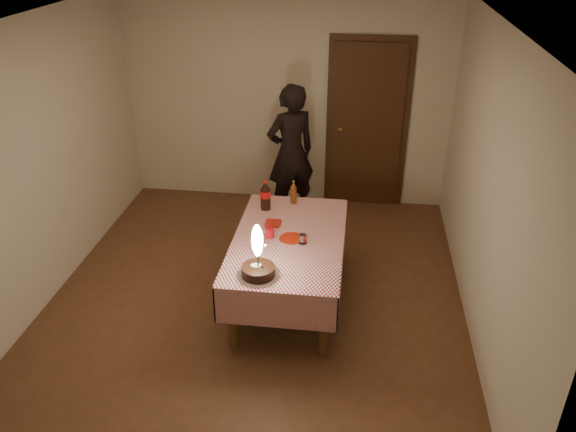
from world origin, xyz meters
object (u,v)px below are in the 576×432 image
object	(u,v)px
red_plate	(291,238)
photographer	(291,153)
red_cup	(270,233)
cola_bottle	(265,195)
dining_table	(289,247)
birthday_cake	(258,264)
clear_cup	(303,239)
amber_bottle_left	(294,193)

from	to	relation	value
red_plate	photographer	distance (m)	1.76
red_cup	photographer	distance (m)	1.75
cola_bottle	red_plate	bearing A→B (deg)	-59.18
cola_bottle	photographer	size ratio (longest dim) A/B	0.19
red_cup	photographer	world-z (taller)	photographer
dining_table	red_cup	size ratio (longest dim) A/B	17.20
red_cup	cola_bottle	bearing A→B (deg)	103.24
birthday_cake	clear_cup	bearing A→B (deg)	61.08
dining_table	photographer	size ratio (longest dim) A/B	1.03
red_cup	birthday_cake	bearing A→B (deg)	-89.64
clear_cup	cola_bottle	distance (m)	0.77
dining_table	clear_cup	distance (m)	0.21
dining_table	red_plate	distance (m)	0.10
red_plate	amber_bottle_left	size ratio (longest dim) A/B	0.86
red_cup	photographer	bearing A→B (deg)	90.82
dining_table	red_plate	world-z (taller)	red_plate
red_plate	cola_bottle	distance (m)	0.66
cola_bottle	amber_bottle_left	distance (m)	0.32
photographer	cola_bottle	bearing A→B (deg)	-95.09
dining_table	red_cup	xyz separation A→B (m)	(-0.18, -0.01, 0.14)
red_cup	amber_bottle_left	world-z (taller)	amber_bottle_left
birthday_cake	amber_bottle_left	bearing A→B (deg)	84.56
dining_table	photographer	xyz separation A→B (m)	(-0.20, 1.74, 0.24)
red_plate	clear_cup	bearing A→B (deg)	-31.05
clear_cup	photographer	xyz separation A→B (m)	(-0.34, 1.82, 0.10)
clear_cup	amber_bottle_left	xyz separation A→B (m)	(-0.18, 0.79, 0.07)
red_plate	clear_cup	distance (m)	0.14
clear_cup	birthday_cake	bearing A→B (deg)	-118.92
birthday_cake	clear_cup	world-z (taller)	birthday_cake
birthday_cake	photographer	size ratio (longest dim) A/B	0.29
red_plate	photographer	bearing A→B (deg)	97.30
red_plate	clear_cup	size ratio (longest dim) A/B	2.44
red_cup	clear_cup	size ratio (longest dim) A/B	1.11
amber_bottle_left	cola_bottle	bearing A→B (deg)	-147.60
clear_cup	cola_bottle	world-z (taller)	cola_bottle
dining_table	birthday_cake	xyz separation A→B (m)	(-0.17, -0.64, 0.21)
birthday_cake	cola_bottle	distance (m)	1.20
red_plate	red_cup	bearing A→B (deg)	-178.27
cola_bottle	photographer	xyz separation A→B (m)	(0.11, 1.19, -0.01)
dining_table	amber_bottle_left	world-z (taller)	amber_bottle_left
red_plate	clear_cup	xyz separation A→B (m)	(0.12, -0.07, 0.04)
birthday_cake	red_plate	xyz separation A→B (m)	(0.19, 0.63, -0.11)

